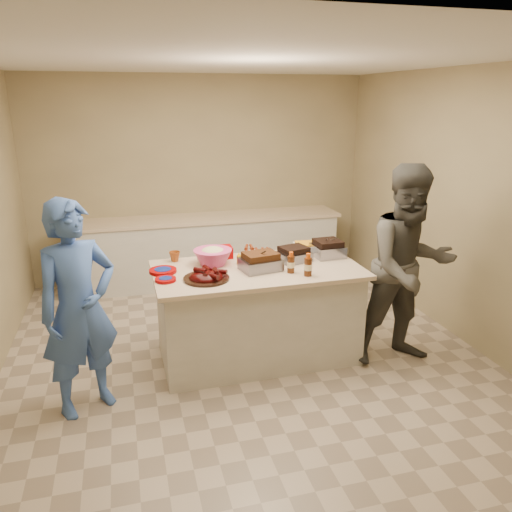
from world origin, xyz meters
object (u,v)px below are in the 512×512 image
object	(u,v)px
island	(257,355)
mustard_bottle	(239,264)
rib_platter	(206,279)
bbq_bottle_a	(291,273)
guest_blue	(90,406)
guest_gray	(400,359)
coleslaw_bowl	(213,264)
bbq_bottle_b	(308,276)
plastic_cup	(175,261)
roasting_pan	(327,256)

from	to	relation	value
island	mustard_bottle	size ratio (longest dim) A/B	16.92
rib_platter	mustard_bottle	xyz separation A→B (m)	(0.37, 0.34, 0.00)
bbq_bottle_a	guest_blue	distance (m)	2.02
island	guest_gray	world-z (taller)	island
rib_platter	coleslaw_bowl	size ratio (longest dim) A/B	1.11
bbq_bottle_b	guest_blue	bearing A→B (deg)	-175.91
coleslaw_bowl	mustard_bottle	bearing A→B (deg)	-11.76
island	bbq_bottle_a	distance (m)	0.96
plastic_cup	roasting_pan	bearing A→B (deg)	-8.84
mustard_bottle	plastic_cup	distance (m)	0.62
bbq_bottle_a	guest_blue	bearing A→B (deg)	-172.00
bbq_bottle_b	guest_blue	distance (m)	2.12
island	roasting_pan	bearing A→B (deg)	11.60
roasting_pan	bbq_bottle_b	size ratio (longest dim) A/B	1.38
island	bbq_bottle_a	bearing A→B (deg)	-39.09
coleslaw_bowl	guest_gray	distance (m)	2.02
coleslaw_bowl	mustard_bottle	distance (m)	0.24
roasting_pan	guest_gray	bearing A→B (deg)	-49.80
bbq_bottle_a	mustard_bottle	size ratio (longest dim) A/B	1.72
roasting_pan	plastic_cup	bearing A→B (deg)	168.46
rib_platter	bbq_bottle_b	distance (m)	0.89
island	bbq_bottle_a	size ratio (longest dim) A/B	9.82
bbq_bottle_b	guest_blue	xyz separation A→B (m)	(-1.91, -0.14, -0.90)
guest_blue	coleslaw_bowl	bearing A→B (deg)	1.25
coleslaw_bowl	plastic_cup	bearing A→B (deg)	150.61
coleslaw_bowl	plastic_cup	distance (m)	0.38
mustard_bottle	guest_blue	world-z (taller)	mustard_bottle
plastic_cup	island	bearing A→B (deg)	-28.94
rib_platter	plastic_cup	world-z (taller)	rib_platter
rib_platter	plastic_cup	distance (m)	0.61
bbq_bottle_a	mustard_bottle	world-z (taller)	bbq_bottle_a
roasting_pan	guest_gray	xyz separation A→B (m)	(0.55, -0.59, -0.90)
island	guest_gray	size ratio (longest dim) A/B	1.02
island	bbq_bottle_b	size ratio (longest dim) A/B	9.28
roasting_pan	bbq_bottle_a	world-z (taller)	bbq_bottle_a
coleslaw_bowl	mustard_bottle	world-z (taller)	coleslaw_bowl
plastic_cup	guest_gray	world-z (taller)	plastic_cup
roasting_pan	coleslaw_bowl	bearing A→B (deg)	175.24
plastic_cup	guest_blue	xyz separation A→B (m)	(-0.83, -0.85, -0.90)
roasting_pan	guest_blue	distance (m)	2.55
bbq_bottle_b	island	bearing A→B (deg)	139.55
roasting_pan	coleslaw_bowl	distance (m)	1.14
island	bbq_bottle_a	world-z (taller)	bbq_bottle_a
island	mustard_bottle	world-z (taller)	mustard_bottle
island	guest_blue	xyz separation A→B (m)	(-1.54, -0.46, 0.00)
roasting_pan	bbq_bottle_a	size ratio (longest dim) A/B	1.46
bbq_bottle_a	guest_gray	size ratio (longest dim) A/B	0.10
rib_platter	plastic_cup	bearing A→B (deg)	109.76
mustard_bottle	guest_gray	xyz separation A→B (m)	(1.45, -0.58, -0.90)
coleslaw_bowl	bbq_bottle_b	size ratio (longest dim) A/B	1.76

